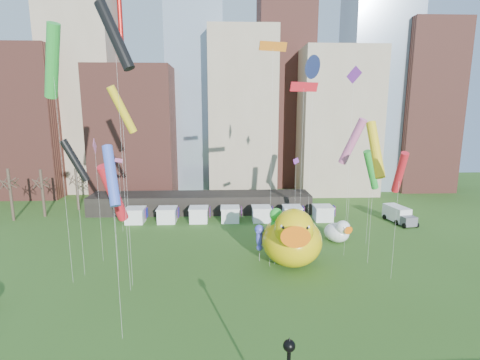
{
  "coord_description": "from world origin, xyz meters",
  "views": [
    {
      "loc": [
        0.25,
        -19.54,
        17.46
      ],
      "look_at": [
        1.44,
        8.78,
        12.0
      ],
      "focal_mm": 27.0,
      "sensor_mm": 36.0,
      "label": 1
    }
  ],
  "objects_px": {
    "big_duck": "(292,238)",
    "seahorse_green": "(275,224)",
    "box_truck": "(399,215)",
    "small_duck": "(338,231)",
    "seahorse_purple": "(260,236)"
  },
  "relations": [
    {
      "from": "big_duck",
      "to": "seahorse_green",
      "type": "bearing_deg",
      "value": 177.77
    },
    {
      "from": "seahorse_green",
      "to": "box_truck",
      "type": "xyz_separation_m",
      "value": [
        21.79,
        15.14,
        -3.59
      ]
    },
    {
      "from": "big_duck",
      "to": "small_duck",
      "type": "bearing_deg",
      "value": 50.19
    },
    {
      "from": "seahorse_purple",
      "to": "box_truck",
      "type": "xyz_separation_m",
      "value": [
        23.48,
        14.17,
        -1.91
      ]
    },
    {
      "from": "seahorse_purple",
      "to": "box_truck",
      "type": "bearing_deg",
      "value": 50.79
    },
    {
      "from": "big_duck",
      "to": "seahorse_green",
      "type": "xyz_separation_m",
      "value": [
        -1.9,
        0.3,
        1.55
      ]
    },
    {
      "from": "seahorse_purple",
      "to": "box_truck",
      "type": "height_order",
      "value": "seahorse_purple"
    },
    {
      "from": "big_duck",
      "to": "box_truck",
      "type": "bearing_deg",
      "value": 44.46
    },
    {
      "from": "seahorse_purple",
      "to": "box_truck",
      "type": "relative_size",
      "value": 0.73
    },
    {
      "from": "big_duck",
      "to": "small_duck",
      "type": "height_order",
      "value": "big_duck"
    },
    {
      "from": "small_duck",
      "to": "seahorse_purple",
      "type": "bearing_deg",
      "value": -176.61
    },
    {
      "from": "box_truck",
      "to": "big_duck",
      "type": "bearing_deg",
      "value": -152.81
    },
    {
      "from": "big_duck",
      "to": "small_duck",
      "type": "xyz_separation_m",
      "value": [
        7.58,
        7.2,
        -1.83
      ]
    },
    {
      "from": "big_duck",
      "to": "seahorse_green",
      "type": "height_order",
      "value": "big_duck"
    },
    {
      "from": "big_duck",
      "to": "small_duck",
      "type": "relative_size",
      "value": 2.1
    }
  ]
}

